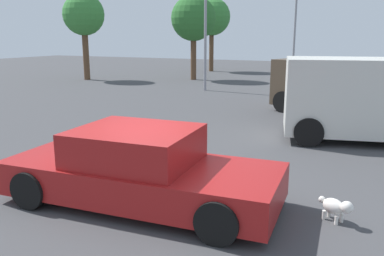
% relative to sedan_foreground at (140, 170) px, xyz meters
% --- Properties ---
extents(ground_plane, '(80.00, 80.00, 0.00)m').
position_rel_sedan_foreground_xyz_m(ground_plane, '(-0.04, 0.27, -0.59)').
color(ground_plane, '#424244').
extents(sedan_foreground, '(4.76, 2.22, 1.29)m').
position_rel_sedan_foreground_xyz_m(sedan_foreground, '(0.00, 0.00, 0.00)').
color(sedan_foreground, maroon).
rests_on(sedan_foreground, ground_plane).
extents(dog, '(0.54, 0.40, 0.40)m').
position_rel_sedan_foreground_xyz_m(dog, '(3.11, 0.64, -0.34)').
color(dog, white).
rests_on(dog, ground_plane).
extents(van_white, '(5.43, 3.16, 2.22)m').
position_rel_sedan_foreground_xyz_m(van_white, '(3.67, 6.28, 0.61)').
color(van_white, silver).
rests_on(van_white, ground_plane).
extents(suv_dark, '(4.98, 3.34, 1.94)m').
position_rel_sedan_foreground_xyz_m(suv_dark, '(2.24, 9.67, 0.47)').
color(suv_dark, '#4C3D2D').
rests_on(suv_dark, ground_plane).
extents(light_post_near, '(0.44, 0.44, 6.63)m').
position_rel_sedan_foreground_xyz_m(light_post_near, '(-1.74, 21.21, 3.88)').
color(light_post_near, gray).
rests_on(light_post_near, ground_plane).
extents(tree_back_center, '(2.62, 2.62, 5.43)m').
position_rel_sedan_foreground_xyz_m(tree_back_center, '(-13.86, 15.41, 3.46)').
color(tree_back_center, brown).
rests_on(tree_back_center, ground_plane).
extents(tree_back_right, '(2.94, 2.94, 5.75)m').
position_rel_sedan_foreground_xyz_m(tree_back_right, '(-8.99, 24.81, 3.65)').
color(tree_back_right, brown).
rests_on(tree_back_right, ground_plane).
extents(tree_far_right, '(2.85, 2.85, 5.32)m').
position_rel_sedan_foreground_xyz_m(tree_far_right, '(-7.58, 18.39, 3.26)').
color(tree_far_right, brown).
rests_on(tree_far_right, ground_plane).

